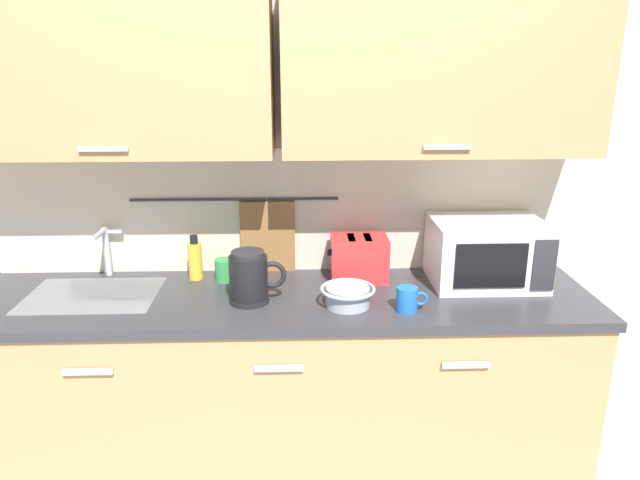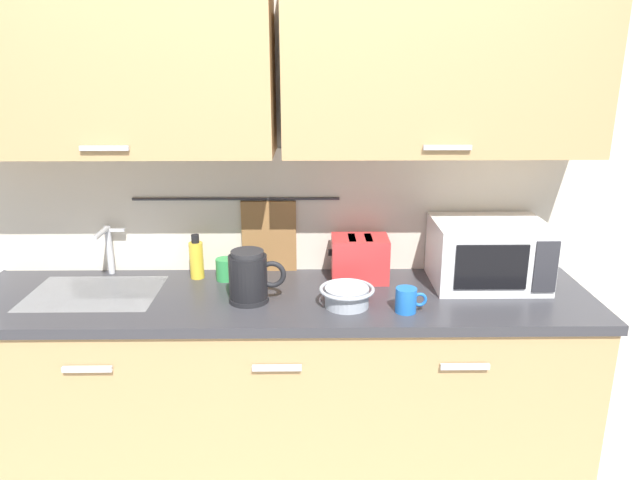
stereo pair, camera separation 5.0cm
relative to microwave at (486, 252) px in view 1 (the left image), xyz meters
The scene contains 10 objects.
counter_unit 1.06m from the microwave, behind, with size 2.53×0.64×0.90m.
back_wall_assembly 1.00m from the microwave, behind, with size 3.70×0.41×2.50m.
sink_faucet 1.63m from the microwave, behind, with size 0.09×0.17×0.22m.
microwave is the anchor object (origin of this frame).
electric_kettle 1.00m from the microwave, 169.82° to the right, with size 0.23×0.16×0.21m.
dish_soap_bottle 1.24m from the microwave, behind, with size 0.06×0.06×0.20m.
mug_near_sink 1.11m from the microwave, behind, with size 0.12×0.08×0.09m.
mixing_bowl 0.65m from the microwave, 159.11° to the right, with size 0.21×0.21×0.08m.
toaster 0.54m from the microwave, behind, with size 0.26×0.17×0.19m.
mug_by_kettle 0.49m from the microwave, 143.04° to the right, with size 0.12×0.08×0.09m.
Camera 1 is at (0.08, -1.92, 1.83)m, focal length 33.12 mm.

